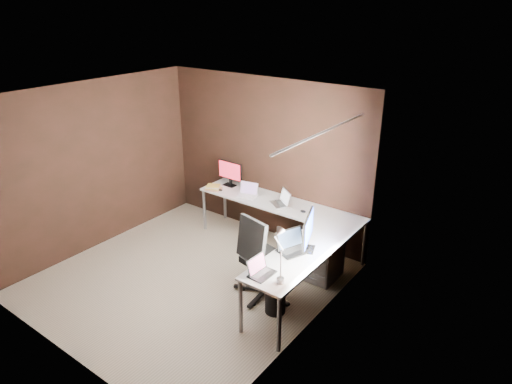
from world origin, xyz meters
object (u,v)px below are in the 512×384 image
Objects in this scene: desk_lamp at (279,248)px; office_chair at (263,272)px; laptop_black_small at (260,270)px; book_stack at (213,187)px; monitor_left at (230,172)px; monitor_right at (308,230)px; wastebasket at (275,302)px; laptop_black_big at (293,246)px; laptop_silver at (282,201)px; drawer_pedestal at (323,257)px; laptop_white at (248,193)px.

office_chair is at bearing 151.67° from desk_lamp.
book_stack is at bearing 55.16° from laptop_black_small.
monitor_right is at bearing -26.08° from monitor_left.
laptop_black_small is at bearing -86.54° from wastebasket.
book_stack is (-2.03, 0.86, -0.02)m from laptop_black_big.
monitor_right is 1.98× the size of book_stack.
monitor_right is 1.36m from laptop_silver.
laptop_black_small is at bearing -152.54° from desk_lamp.
laptop_black_big is at bearing 121.68° from desk_lamp.
laptop_black_small is (-0.01, -0.66, -0.01)m from laptop_black_big.
laptop_silver is at bearing 135.74° from desk_lamp.
book_stack is at bearing -136.47° from laptop_silver.
monitor_left is at bearing 167.17° from drawer_pedestal.
laptop_black_big is (1.44, -0.99, 0.01)m from laptop_white.
monitor_right is at bearing -28.83° from laptop_black_big.
laptop_black_small is 2.52m from book_stack.
monitor_right is 1.88× the size of wastebasket.
desk_lamp is 2.10× the size of wastebasket.
wastebasket is (-0.23, 0.29, -0.97)m from desk_lamp.
book_stack is 2.69m from desk_lamp.
laptop_silver is 1.20m from book_stack.
wastebasket is (2.00, -1.17, -0.62)m from book_stack.
laptop_black_small is at bearing -45.53° from office_chair.
laptop_silver is 1.69m from wastebasket.
monitor_left reaches higher than office_chair.
laptop_silver is 1.34× the size of wastebasket.
laptop_black_big reaches higher than book_stack.
office_chair is at bearing 34.34° from laptop_black_small.
monitor_left is 2.54m from wastebasket.
office_chair is (-0.35, 0.55, -0.44)m from laptop_black_small.
laptop_silver is at bearing -5.79° from monitor_left.
laptop_black_big reaches higher than drawer_pedestal.
office_chair reaches higher than laptop_white.
office_chair reaches higher than wastebasket.
laptop_black_small is (-0.06, -1.37, 0.47)m from drawer_pedestal.
monitor_right is at bearing -39.91° from laptop_white.
wastebasket is at bearing -164.42° from laptop_black_big.
monitor_right is 1.82m from laptop_white.
laptop_silver is 1.88m from laptop_black_small.
monitor_left reaches higher than laptop_silver.
laptop_black_big is at bearing 83.99° from wastebasket.
laptop_black_big reaches higher than laptop_black_small.
drawer_pedestal is 1.98× the size of laptop_black_small.
laptop_white is 0.55× the size of desk_lamp.
monitor_right is 0.89× the size of desk_lamp.
wastebasket is at bearing -23.78° from laptop_silver.
desk_lamp reaches higher than monitor_right.
wastebasket is (0.81, -1.35, -0.63)m from laptop_silver.
laptop_silver reaches higher than book_stack.
monitor_left reaches higher than book_stack.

